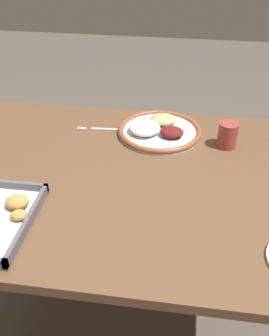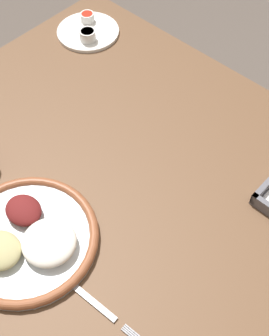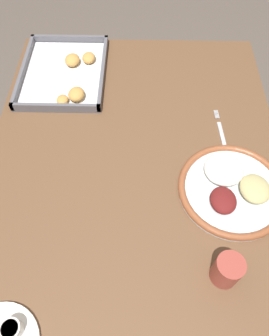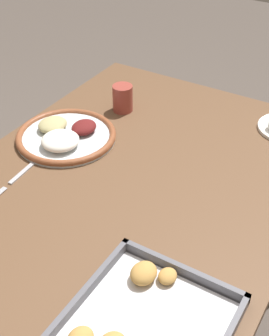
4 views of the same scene
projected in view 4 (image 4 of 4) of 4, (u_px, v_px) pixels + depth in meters
name	position (u px, v px, depth m)	size (l,w,h in m)	color
dining_table	(130.00, 212.00, 1.31)	(1.20, 0.88, 0.76)	brown
dinner_plate	(65.00, 135.00, 1.39)	(0.30, 0.30, 0.05)	silver
fork	(23.00, 173.00, 1.27)	(0.19, 0.03, 0.00)	#B2B2B7
baking_tray	(135.00, 332.00, 0.87)	(0.37, 0.29, 0.04)	#595960
drinking_cup	(123.00, 98.00, 1.52)	(0.07, 0.07, 0.09)	#993D33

